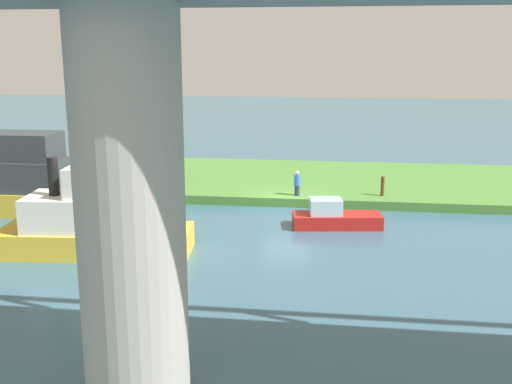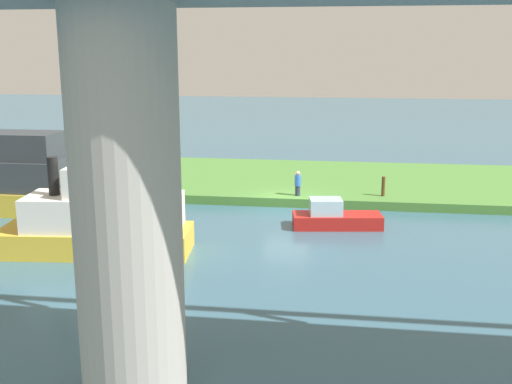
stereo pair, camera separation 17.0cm
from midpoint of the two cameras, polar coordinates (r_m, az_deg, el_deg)
name	(u,v)px [view 1 (the left image)]	position (r m, az deg, el deg)	size (l,w,h in m)	color
ground_plane	(287,208)	(33.60, 2.75, -1.46)	(160.00, 160.00, 0.00)	#386075
grassy_bank	(295,181)	(39.36, 3.52, 1.07)	(80.00, 12.00, 0.50)	#4C8438
bridge_pylon	(131,211)	(14.77, -11.93, -1.74)	(2.59, 2.59, 9.46)	#9E998E
person_on_bank	(297,183)	(34.12, 3.72, 0.83)	(0.50, 0.50, 1.39)	#2D334C
mooring_post	(383,186)	(34.70, 11.57, 0.54)	(0.20, 0.20, 1.10)	brown
pontoon_yellow	(2,179)	(35.27, -22.70, 1.10)	(9.11, 3.07, 4.65)	gold
riverboat_paddlewheel	(334,217)	(30.00, 7.13, -2.33)	(4.45, 2.11, 1.43)	red
motorboat_white	(101,218)	(26.60, -14.43, -2.38)	(8.29, 3.43, 4.13)	gold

